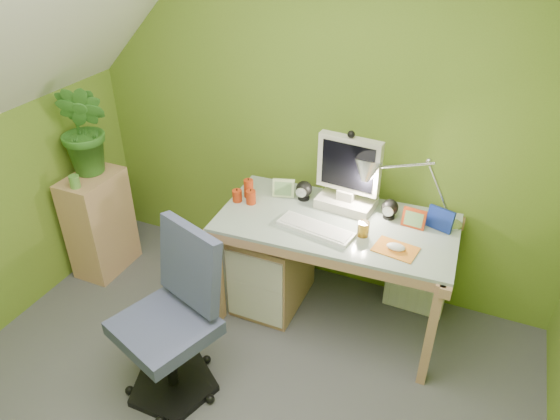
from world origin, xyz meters
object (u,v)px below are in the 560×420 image
at_px(side_ledge, 100,223).
at_px(desk, 333,271).
at_px(radiator, 417,282).
at_px(monitor, 349,166).
at_px(task_chair, 164,326).
at_px(potted_plant, 85,130).
at_px(desk_lamp, 428,176).

bearing_deg(side_ledge, desk, 5.63).
xyz_separation_m(side_ledge, radiator, (2.17, 0.49, -0.18)).
bearing_deg(monitor, side_ledge, -163.61).
height_order(desk, side_ledge, side_ledge).
distance_m(monitor, task_chair, 1.37).
relative_size(task_chair, radiator, 2.46).
bearing_deg(desk, potted_plant, -178.87).
relative_size(desk_lamp, side_ledge, 0.82).
bearing_deg(task_chair, radiator, 67.65).
bearing_deg(desk, desk_lamp, 18.99).
bearing_deg(potted_plant, side_ledge, -90.00).
distance_m(monitor, potted_plant, 1.71).
bearing_deg(desk, side_ledge, -177.19).
height_order(monitor, desk_lamp, desk_lamp).
xyz_separation_m(desk, potted_plant, (-1.69, -0.12, 0.70)).
relative_size(monitor, potted_plant, 0.87).
height_order(monitor, potted_plant, potted_plant).
bearing_deg(potted_plant, radiator, 11.36).
bearing_deg(potted_plant, desk_lamp, 7.89).
bearing_deg(desk_lamp, potted_plant, -161.79).
height_order(potted_plant, task_chair, potted_plant).
distance_m(desk, desk_lamp, 0.83).
bearing_deg(side_ledge, desk_lamp, 9.20).
relative_size(side_ledge, potted_plant, 1.18).
bearing_deg(radiator, monitor, -162.74).
xyz_separation_m(desk_lamp, potted_plant, (-2.14, -0.30, 0.02)).
relative_size(desk, potted_plant, 2.17).
bearing_deg(task_chair, side_ledge, 164.79).
xyz_separation_m(desk, desk_lamp, (0.45, 0.18, 0.68)).
relative_size(desk, monitor, 2.48).
distance_m(desk_lamp, side_ledge, 2.27).
height_order(desk, desk_lamp, desk_lamp).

